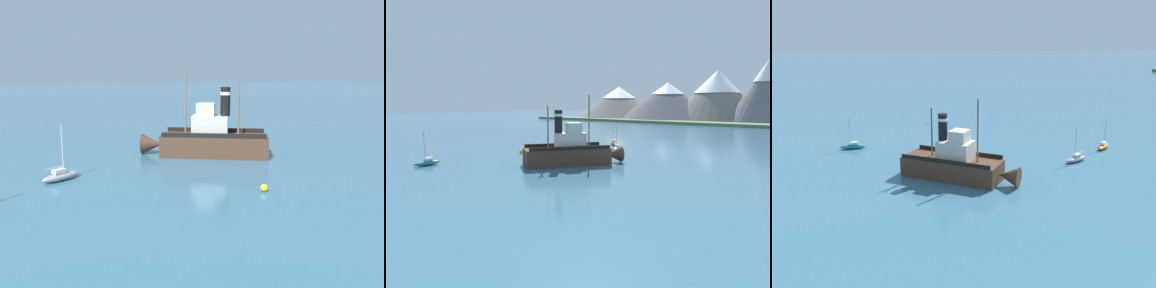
{
  "view_description": "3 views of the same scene",
  "coord_description": "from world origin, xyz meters",
  "views": [
    {
      "loc": [
        -40.56,
        21.6,
        9.53
      ],
      "look_at": [
        -1.01,
        3.58,
        1.72
      ],
      "focal_mm": 38.0,
      "sensor_mm": 36.0,
      "label": 1
    },
    {
      "loc": [
        33.6,
        -33.91,
        8.66
      ],
      "look_at": [
        -1.23,
        3.93,
        2.6
      ],
      "focal_mm": 32.0,
      "sensor_mm": 36.0,
      "label": 2
    },
    {
      "loc": [
        46.36,
        -3.92,
        17.37
      ],
      "look_at": [
        -2.65,
        2.16,
        3.45
      ],
      "focal_mm": 38.0,
      "sensor_mm": 36.0,
      "label": 3
    }
  ],
  "objects": [
    {
      "name": "ground_plane",
      "position": [
        0.0,
        0.0,
        0.0
      ],
      "size": [
        600.0,
        600.0,
        0.0
      ],
      "primitive_type": "plane",
      "color": "#38667F"
    },
    {
      "name": "sailboat_grey",
      "position": [
        -4.09,
        17.73,
        0.43
      ],
      "size": [
        2.83,
        3.85,
        4.9
      ],
      "color": "gray",
      "rests_on": "ground"
    },
    {
      "name": "old_tugboat",
      "position": [
        0.17,
        0.93,
        1.83
      ],
      "size": [
        10.27,
        14.1,
        9.9
      ],
      "color": "#4C3323",
      "rests_on": "ground"
    },
    {
      "name": "mooring_buoy",
      "position": [
        -14.37,
        3.3,
        0.31
      ],
      "size": [
        0.62,
        0.62,
        0.62
      ],
      "primitive_type": "sphere",
      "color": "yellow",
      "rests_on": "ground"
    }
  ]
}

